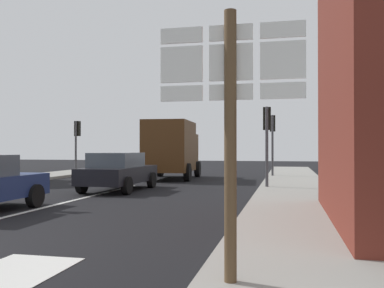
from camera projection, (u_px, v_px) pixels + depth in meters
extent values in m
plane|color=black|center=(116.00, 190.00, 16.76)|extent=(80.00, 80.00, 0.00)
cube|color=gray|center=(297.00, 199.00, 13.33)|extent=(2.76, 44.00, 0.14)
cube|color=silver|center=(65.00, 202.00, 12.86)|extent=(0.16, 12.00, 0.01)
cube|color=silver|center=(1.00, 278.00, 5.37)|extent=(1.20, 2.20, 0.01)
cylinder|color=black|center=(35.00, 196.00, 11.84)|extent=(0.22, 0.64, 0.64)
cube|color=black|center=(119.00, 175.00, 16.60)|extent=(1.81, 4.23, 0.60)
cube|color=#47515B|center=(117.00, 160.00, 16.36)|extent=(1.58, 2.12, 0.55)
cylinder|color=black|center=(113.00, 179.00, 18.11)|extent=(0.23, 0.64, 0.64)
cylinder|color=black|center=(152.00, 180.00, 17.70)|extent=(0.23, 0.64, 0.64)
cylinder|color=black|center=(82.00, 185.00, 15.48)|extent=(0.23, 0.64, 0.64)
cylinder|color=black|center=(127.00, 186.00, 15.08)|extent=(0.23, 0.64, 0.64)
cube|color=#4C2D14|center=(170.00, 146.00, 22.25)|extent=(2.41, 3.82, 2.60)
cube|color=#4C2D14|center=(179.00, 152.00, 24.72)|extent=(2.16, 1.42, 2.00)
cube|color=#47515B|center=(179.00, 138.00, 24.77)|extent=(1.76, 0.20, 0.70)
cylinder|color=black|center=(160.00, 169.00, 24.83)|extent=(0.33, 0.91, 0.90)
cylinder|color=black|center=(198.00, 169.00, 24.48)|extent=(0.33, 0.91, 0.90)
cylinder|color=black|center=(145.00, 172.00, 21.48)|extent=(0.33, 0.91, 0.90)
cylinder|color=black|center=(188.00, 172.00, 21.13)|extent=(0.33, 0.91, 0.90)
cylinder|color=brown|center=(230.00, 152.00, 4.80)|extent=(0.14, 0.14, 3.20)
cube|color=white|center=(181.00, 36.00, 4.99)|extent=(0.50, 0.03, 0.18)
cube|color=black|center=(182.00, 36.00, 5.01)|extent=(0.43, 0.01, 0.13)
cube|color=white|center=(181.00, 64.00, 4.99)|extent=(0.50, 0.03, 0.42)
cube|color=black|center=(182.00, 65.00, 5.01)|extent=(0.43, 0.01, 0.32)
cube|color=white|center=(181.00, 93.00, 4.98)|extent=(0.50, 0.03, 0.18)
cube|color=black|center=(182.00, 94.00, 5.00)|extent=(0.43, 0.01, 0.13)
cube|color=white|center=(231.00, 33.00, 4.87)|extent=(0.50, 0.03, 0.18)
cube|color=black|center=(231.00, 33.00, 4.88)|extent=(0.43, 0.01, 0.13)
cube|color=white|center=(231.00, 62.00, 4.86)|extent=(0.50, 0.03, 0.42)
cube|color=black|center=(231.00, 63.00, 4.88)|extent=(0.43, 0.01, 0.32)
cube|color=white|center=(231.00, 92.00, 4.86)|extent=(0.50, 0.03, 0.18)
cube|color=black|center=(231.00, 92.00, 4.88)|extent=(0.43, 0.01, 0.13)
cube|color=white|center=(283.00, 30.00, 4.74)|extent=(0.50, 0.03, 0.18)
cube|color=black|center=(283.00, 30.00, 4.76)|extent=(0.43, 0.01, 0.13)
cube|color=white|center=(283.00, 60.00, 4.74)|extent=(0.50, 0.03, 0.42)
cube|color=black|center=(283.00, 60.00, 4.76)|extent=(0.43, 0.01, 0.32)
cube|color=white|center=(283.00, 91.00, 4.73)|extent=(0.50, 0.03, 0.18)
cube|color=black|center=(283.00, 91.00, 4.75)|extent=(0.43, 0.01, 0.13)
cylinder|color=#47474C|center=(267.00, 148.00, 16.71)|extent=(0.12, 0.12, 3.27)
cube|color=black|center=(267.00, 119.00, 16.92)|extent=(0.30, 0.28, 0.90)
sphere|color=#360303|center=(267.00, 112.00, 17.06)|extent=(0.18, 0.18, 0.18)
sphere|color=orange|center=(267.00, 119.00, 17.05)|extent=(0.18, 0.18, 0.18)
sphere|color=black|center=(267.00, 126.00, 17.05)|extent=(0.18, 0.18, 0.18)
cylinder|color=#47474C|center=(272.00, 147.00, 23.54)|extent=(0.12, 0.12, 3.48)
cube|color=black|center=(273.00, 123.00, 23.75)|extent=(0.30, 0.28, 0.90)
sphere|color=#360303|center=(273.00, 119.00, 23.89)|extent=(0.18, 0.18, 0.18)
sphere|color=orange|center=(273.00, 124.00, 23.89)|extent=(0.18, 0.18, 0.18)
sphere|color=black|center=(273.00, 129.00, 23.88)|extent=(0.18, 0.18, 0.18)
cylinder|color=#47474C|center=(76.00, 148.00, 25.50)|extent=(0.12, 0.12, 3.28)
cube|color=black|center=(77.00, 129.00, 25.71)|extent=(0.30, 0.28, 0.90)
sphere|color=#360303|center=(79.00, 124.00, 25.85)|extent=(0.18, 0.18, 0.18)
sphere|color=orange|center=(79.00, 129.00, 25.85)|extent=(0.18, 0.18, 0.18)
sphere|color=black|center=(79.00, 133.00, 25.85)|extent=(0.18, 0.18, 0.18)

